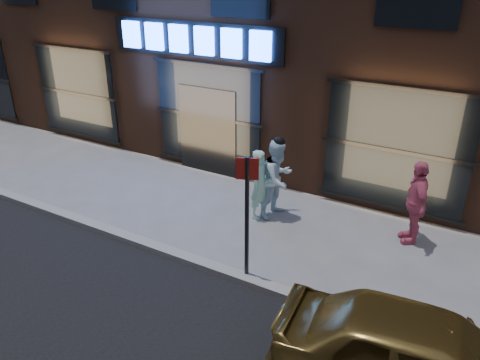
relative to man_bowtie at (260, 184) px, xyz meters
The scene contains 6 objects.
ground 3.49m from the man_bowtie, 136.56° to the right, with size 90.00×90.00×0.00m, color slate.
curb 3.47m from the man_bowtie, 136.56° to the right, with size 60.00×0.25×0.12m, color gray.
man_bowtie is the anchor object (origin of this frame).
man_cap 0.43m from the man_bowtie, 43.91° to the left, with size 0.90×0.70×1.85m, color white.
passerby 3.32m from the man_bowtie, 11.59° to the left, with size 1.07×0.44×1.82m, color #D95978.
sign_post 2.49m from the man_bowtie, 68.18° to the right, with size 0.37×0.19×2.46m.
Camera 1 is at (6.84, -6.19, 5.38)m, focal length 35.00 mm.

